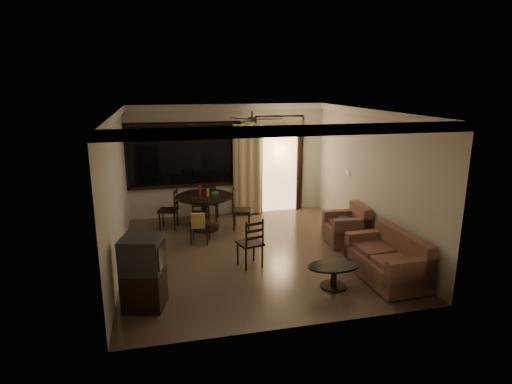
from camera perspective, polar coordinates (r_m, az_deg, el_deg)
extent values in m
plane|color=#7F6651|center=(8.65, -0.50, -8.12)|extent=(5.50, 5.50, 0.00)
plane|color=beige|center=(10.85, -3.74, 4.24)|extent=(5.00, 0.00, 5.00)
plane|color=beige|center=(5.67, 5.66, -5.39)|extent=(5.00, 0.00, 5.00)
plane|color=beige|center=(8.05, -18.14, -0.06)|extent=(0.00, 5.50, 5.50)
plane|color=beige|center=(9.08, 15.06, 1.76)|extent=(0.00, 5.50, 5.50)
plane|color=white|center=(8.00, -0.54, 10.74)|extent=(5.50, 5.50, 0.00)
cube|color=black|center=(10.67, -9.58, 4.85)|extent=(2.70, 0.04, 1.45)
cylinder|color=black|center=(10.49, -9.18, 9.14)|extent=(3.20, 0.03, 0.03)
cube|color=#FFC684|center=(11.18, 3.18, 2.72)|extent=(0.91, 0.03, 2.08)
cube|color=white|center=(10.01, 12.14, 2.50)|extent=(0.02, 0.18, 0.12)
cylinder|color=black|center=(8.00, -0.54, 10.31)|extent=(0.03, 0.03, 0.12)
cylinder|color=black|center=(8.01, -0.54, 9.67)|extent=(0.16, 0.16, 0.08)
cylinder|color=black|center=(9.84, -6.89, -0.59)|extent=(1.29, 1.29, 0.04)
cylinder|color=black|center=(9.95, -6.83, -2.73)|extent=(0.13, 0.13, 0.75)
cylinder|color=black|center=(10.07, -6.76, -4.80)|extent=(0.64, 0.64, 0.03)
cylinder|color=maroon|center=(9.87, -7.49, 0.23)|extent=(0.06, 0.06, 0.22)
cylinder|color=orange|center=(9.75, -6.45, -0.04)|extent=(0.06, 0.06, 0.18)
cube|color=#27834A|center=(9.93, -5.46, -0.15)|extent=(0.14, 0.10, 0.05)
cube|color=black|center=(10.08, -11.64, -2.39)|extent=(0.51, 0.51, 0.04)
cube|color=black|center=(9.86, -1.93, -2.47)|extent=(0.51, 0.51, 0.04)
cube|color=black|center=(9.13, -7.51, -3.98)|extent=(0.51, 0.51, 0.04)
cube|color=tan|center=(8.88, -7.73, -3.84)|extent=(0.29, 0.14, 0.32)
cube|color=black|center=(10.56, -6.20, -1.40)|extent=(0.51, 0.51, 0.04)
cube|color=black|center=(6.80, -14.64, -12.41)|extent=(0.70, 0.66, 0.59)
cube|color=black|center=(6.58, -14.95, -8.04)|extent=(0.70, 0.66, 0.53)
cube|color=black|center=(6.50, -12.42, -8.16)|extent=(0.13, 0.41, 0.36)
cube|color=#4E3024|center=(7.81, 16.86, -9.64)|extent=(0.87, 1.56, 0.38)
cube|color=#4E3024|center=(7.86, 18.97, -7.18)|extent=(0.24, 1.54, 0.62)
cube|color=#4E3024|center=(7.23, 19.83, -10.26)|extent=(0.82, 0.20, 0.48)
cube|color=#4E3024|center=(8.28, 14.48, -6.66)|extent=(0.82, 0.20, 0.48)
cube|color=#4E3024|center=(7.70, 16.67, -8.20)|extent=(0.62, 1.36, 0.11)
cube|color=#4E3024|center=(9.29, 11.85, -5.43)|extent=(0.85, 0.85, 0.38)
cube|color=#4E3024|center=(9.31, 13.70, -3.49)|extent=(0.24, 0.81, 0.61)
cube|color=#4E3024|center=(8.96, 12.64, -4.97)|extent=(0.81, 0.22, 0.47)
cube|color=#4E3024|center=(9.51, 11.22, -3.74)|extent=(0.81, 0.22, 0.47)
cube|color=#4E3024|center=(9.20, 11.64, -4.19)|extent=(0.60, 0.65, 0.11)
ellipsoid|color=#11144E|center=(9.17, 11.68, -3.56)|extent=(0.34, 0.28, 0.10)
ellipsoid|color=black|center=(7.27, 10.40, -9.65)|extent=(0.90, 0.54, 0.03)
cylinder|color=black|center=(7.35, 10.33, -11.00)|extent=(0.10, 0.10, 0.36)
cylinder|color=black|center=(7.42, 10.27, -12.22)|extent=(0.44, 0.44, 0.03)
cube|color=black|center=(7.91, -0.83, -6.83)|extent=(0.51, 0.51, 0.04)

